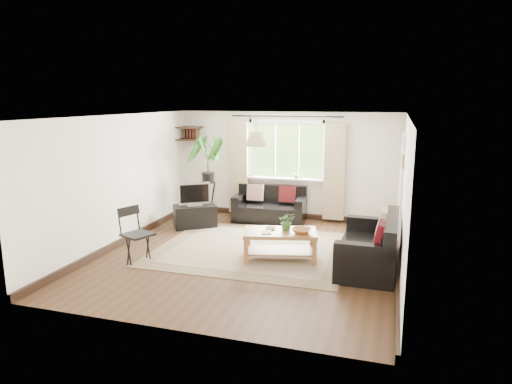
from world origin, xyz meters
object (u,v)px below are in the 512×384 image
(sofa_back, at_px, (270,205))
(folding_chair, at_px, (138,236))
(tv_stand, at_px, (195,216))
(coffee_table, at_px, (280,245))
(sofa_right, at_px, (368,243))
(palm_stand, at_px, (208,178))

(sofa_back, relative_size, folding_chair, 1.70)
(tv_stand, bearing_deg, sofa_back, -1.07)
(sofa_back, height_order, folding_chair, folding_chair)
(folding_chair, bearing_deg, sofa_back, -2.68)
(sofa_back, height_order, coffee_table, sofa_back)
(sofa_right, xyz_separation_m, folding_chair, (-3.67, -0.85, 0.05))
(coffee_table, distance_m, palm_stand, 3.02)
(sofa_back, distance_m, coffee_table, 2.47)
(sofa_right, relative_size, palm_stand, 0.92)
(sofa_right, relative_size, coffee_table, 1.43)
(sofa_back, height_order, tv_stand, sofa_back)
(sofa_back, height_order, palm_stand, palm_stand)
(sofa_back, distance_m, sofa_right, 3.23)
(sofa_back, xyz_separation_m, coffee_table, (0.82, -2.33, -0.12))
(palm_stand, height_order, folding_chair, palm_stand)
(sofa_right, height_order, folding_chair, folding_chair)
(tv_stand, distance_m, folding_chair, 2.25)
(coffee_table, bearing_deg, tv_stand, 147.42)
(tv_stand, bearing_deg, folding_chair, -124.42)
(sofa_back, xyz_separation_m, tv_stand, (-1.39, -0.91, -0.13))
(coffee_table, bearing_deg, palm_stand, 136.82)
(sofa_back, bearing_deg, palm_stand, -169.52)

